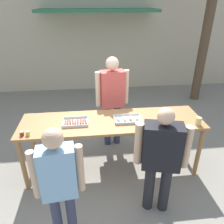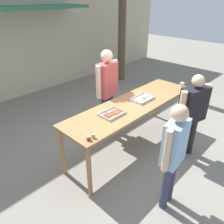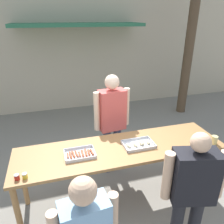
# 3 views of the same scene
# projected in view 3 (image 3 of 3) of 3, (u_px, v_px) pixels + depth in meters

# --- Properties ---
(ground_plane) EXTENTS (24.00, 24.00, 0.00)m
(ground_plane) POSITION_uv_depth(u_px,v_px,m) (120.00, 200.00, 3.35)
(ground_plane) COLOR gray
(building_facade_back) EXTENTS (12.00, 1.11, 4.50)m
(building_facade_back) POSITION_uv_depth(u_px,v_px,m) (76.00, 30.00, 5.94)
(building_facade_back) COLOR beige
(building_facade_back) RESTS_ON ground
(serving_table) EXTENTS (2.84, 0.79, 0.95)m
(serving_table) POSITION_uv_depth(u_px,v_px,m) (121.00, 154.00, 3.01)
(serving_table) COLOR olive
(serving_table) RESTS_ON ground
(food_tray_sausages) EXTENTS (0.39, 0.28, 0.04)m
(food_tray_sausages) POSITION_uv_depth(u_px,v_px,m) (80.00, 154.00, 2.80)
(food_tray_sausages) COLOR silver
(food_tray_sausages) RESTS_ON serving_table
(food_tray_buns) EXTENTS (0.43, 0.29, 0.06)m
(food_tray_buns) POSITION_uv_depth(u_px,v_px,m) (139.00, 144.00, 3.01)
(food_tray_buns) COLOR silver
(food_tray_buns) RESTS_ON serving_table
(condiment_jar_mustard) EXTENTS (0.06, 0.06, 0.07)m
(condiment_jar_mustard) POSITION_uv_depth(u_px,v_px,m) (17.00, 177.00, 2.38)
(condiment_jar_mustard) COLOR #B22319
(condiment_jar_mustard) RESTS_ON serving_table
(condiment_jar_ketchup) EXTENTS (0.06, 0.06, 0.07)m
(condiment_jar_ketchup) POSITION_uv_depth(u_px,v_px,m) (25.00, 176.00, 2.40)
(condiment_jar_ketchup) COLOR gold
(condiment_jar_ketchup) RESTS_ON serving_table
(beer_cup) EXTENTS (0.09, 0.09, 0.12)m
(beer_cup) POSITION_uv_depth(u_px,v_px,m) (214.00, 140.00, 3.04)
(beer_cup) COLOR #DBC67A
(beer_cup) RESTS_ON serving_table
(person_server_behind_table) EXTENTS (0.62, 0.29, 1.77)m
(person_server_behind_table) POSITION_uv_depth(u_px,v_px,m) (112.00, 117.00, 3.60)
(person_server_behind_table) COLOR #333851
(person_server_behind_table) RESTS_ON ground
(person_customer_with_cup) EXTENTS (0.66, 0.36, 1.57)m
(person_customer_with_cup) POSITION_uv_depth(u_px,v_px,m) (192.00, 186.00, 2.34)
(person_customer_with_cup) COLOR #232328
(person_customer_with_cup) RESTS_ON ground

